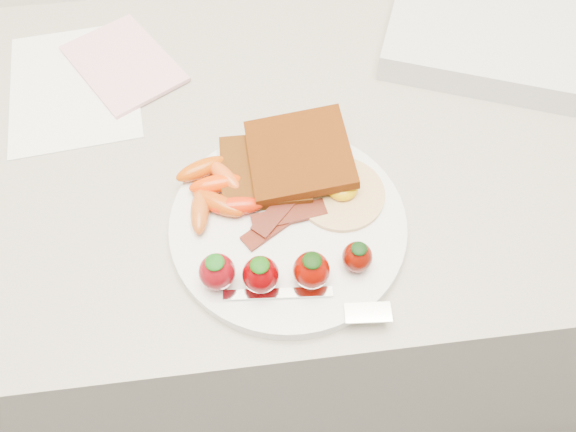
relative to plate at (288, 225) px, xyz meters
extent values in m
cube|color=gray|center=(-0.02, 0.14, -0.46)|extent=(2.00, 0.60, 0.90)
cylinder|color=white|center=(0.00, 0.00, 0.00)|extent=(0.27, 0.27, 0.02)
cube|color=black|center=(-0.02, 0.07, 0.02)|extent=(0.10, 0.10, 0.01)
cube|color=#371B03|center=(0.02, 0.08, 0.03)|extent=(0.12, 0.12, 0.03)
cylinder|color=beige|center=(0.06, 0.03, 0.01)|extent=(0.12, 0.12, 0.01)
ellipsoid|color=#E7B002|center=(0.07, 0.03, 0.02)|extent=(0.04, 0.04, 0.02)
cube|color=#3B0A0A|center=(-0.01, 0.00, 0.01)|extent=(0.08, 0.06, 0.00)
cube|color=#51150F|center=(0.00, 0.00, 0.01)|extent=(0.09, 0.03, 0.00)
cube|color=#4A0608|center=(-0.01, 0.01, 0.02)|extent=(0.07, 0.08, 0.00)
ellipsoid|color=#E93A00|center=(-0.08, 0.05, 0.02)|extent=(0.07, 0.03, 0.02)
ellipsoid|color=#B94108|center=(-0.08, 0.03, 0.02)|extent=(0.07, 0.05, 0.02)
ellipsoid|color=#BA5018|center=(-0.10, 0.02, 0.02)|extent=(0.03, 0.06, 0.02)
ellipsoid|color=#E15517|center=(-0.07, 0.06, 0.02)|extent=(0.05, 0.06, 0.02)
ellipsoid|color=#BD4503|center=(-0.09, 0.08, 0.02)|extent=(0.07, 0.04, 0.02)
ellipsoid|color=red|center=(-0.06, 0.02, 0.02)|extent=(0.06, 0.02, 0.02)
ellipsoid|color=maroon|center=(-0.08, -0.07, 0.03)|extent=(0.04, 0.04, 0.04)
ellipsoid|color=#115010|center=(-0.08, -0.07, 0.05)|extent=(0.02, 0.02, 0.01)
ellipsoid|color=#610002|center=(-0.04, -0.07, 0.03)|extent=(0.04, 0.04, 0.04)
ellipsoid|color=#114608|center=(-0.04, -0.07, 0.05)|extent=(0.02, 0.02, 0.01)
ellipsoid|color=#6E0700|center=(0.02, -0.08, 0.03)|extent=(0.04, 0.04, 0.04)
ellipsoid|color=black|center=(0.02, -0.08, 0.05)|extent=(0.02, 0.02, 0.01)
ellipsoid|color=#590901|center=(0.07, -0.06, 0.03)|extent=(0.03, 0.03, 0.04)
ellipsoid|color=black|center=(0.07, -0.06, 0.05)|extent=(0.02, 0.02, 0.01)
cube|color=silver|center=(-0.02, -0.09, 0.01)|extent=(0.12, 0.02, 0.00)
cube|color=silver|center=(0.07, -0.12, 0.01)|extent=(0.05, 0.03, 0.00)
cube|color=white|center=(-0.26, 0.26, -0.01)|extent=(0.19, 0.24, 0.00)
cube|color=#E9A9B5|center=(-0.20, 0.29, 0.00)|extent=(0.19, 0.20, 0.01)
cube|color=silver|center=(0.34, 0.28, 0.01)|extent=(0.38, 0.34, 0.04)
camera|label=1|loc=(-0.04, -0.33, 0.55)|focal=35.00mm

